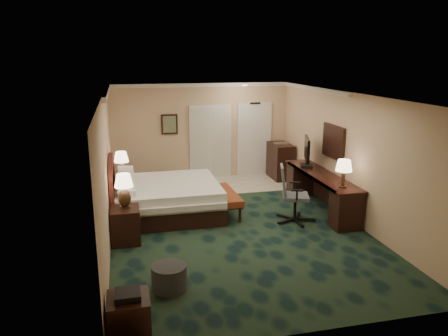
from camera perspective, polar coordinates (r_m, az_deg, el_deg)
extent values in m
cube|color=black|center=(9.19, 1.35, -7.47)|extent=(5.00, 7.50, 0.00)
cube|color=white|center=(8.56, 1.46, 9.55)|extent=(5.00, 7.50, 0.00)
cube|color=#DBAF8F|center=(12.37, -2.97, 4.76)|extent=(5.00, 0.00, 2.70)
cube|color=#DBAF8F|center=(5.41, 11.53, -8.51)|extent=(5.00, 0.00, 2.70)
cube|color=#DBAF8F|center=(8.52, -15.10, -0.20)|extent=(0.00, 7.50, 2.70)
cube|color=#DBAF8F|center=(9.70, 15.86, 1.51)|extent=(0.00, 7.50, 2.70)
cube|color=beige|center=(12.06, 2.05, -2.05)|extent=(3.20, 1.70, 0.01)
cube|color=white|center=(12.76, 3.95, 3.67)|extent=(1.02, 0.06, 2.18)
cube|color=#B8B8B8|center=(12.43, -1.79, 3.41)|extent=(1.20, 0.06, 2.10)
cube|color=#506057|center=(12.17, -7.15, 5.69)|extent=(0.45, 0.06, 0.55)
cube|color=white|center=(10.16, 14.12, 3.34)|extent=(0.05, 0.95, 0.75)
cube|color=silver|center=(9.79, -7.38, -3.98)|extent=(2.25, 2.09, 0.71)
cube|color=black|center=(8.50, -12.76, -7.28)|extent=(0.53, 0.61, 0.67)
cube|color=black|center=(10.87, -13.14, -2.77)|extent=(0.45, 0.52, 0.57)
cube|color=maroon|center=(9.79, 0.00, -4.54)|extent=(0.55, 1.47, 0.49)
cylinder|color=#2E2E2E|center=(6.83, -7.17, -13.99)|extent=(0.59, 0.59, 0.38)
cube|color=black|center=(5.84, -12.28, -18.56)|extent=(0.52, 0.52, 0.56)
cube|color=black|center=(10.23, 12.49, -3.04)|extent=(0.62, 2.89, 0.83)
cube|color=black|center=(10.67, 10.77, 2.06)|extent=(0.37, 0.88, 0.71)
cube|color=black|center=(12.59, 7.36, 0.90)|extent=(0.53, 0.96, 1.01)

